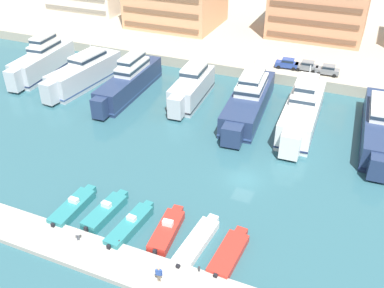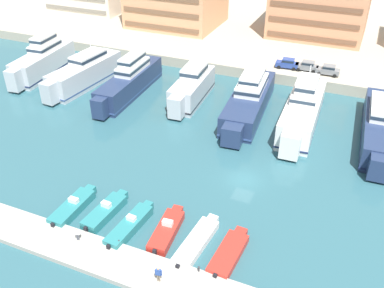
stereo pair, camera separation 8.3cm
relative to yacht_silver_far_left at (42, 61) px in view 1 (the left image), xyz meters
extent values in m
plane|color=#2D5B66|center=(44.65, -17.00, -2.70)|extent=(400.00, 400.00, 0.00)
cube|color=#ADA38E|center=(44.65, 47.86, -1.73)|extent=(180.00, 70.00, 1.95)
cube|color=#A8A399|center=(44.65, -34.98, -2.43)|extent=(120.00, 4.41, 0.54)
cube|color=silver|center=(-0.02, 0.18, -0.54)|extent=(5.33, 15.44, 4.32)
cube|color=silver|center=(0.69, -8.28, -0.43)|extent=(2.40, 2.22, 3.68)
cube|color=#192347|center=(-0.02, 0.18, -1.94)|extent=(5.38, 15.59, 0.24)
cube|color=white|center=(-0.11, 1.32, 2.33)|extent=(3.70, 6.61, 1.41)
cube|color=#233342|center=(-0.11, 1.32, 2.47)|extent=(3.75, 6.67, 0.51)
cube|color=white|center=(-0.11, 1.32, 3.73)|extent=(2.89, 5.15, 1.39)
cube|color=#233342|center=(-0.11, 1.32, 3.87)|extent=(2.92, 5.20, 0.50)
cylinder|color=silver|center=(-0.19, 2.27, 5.33)|extent=(0.16, 0.16, 1.80)
cube|color=silver|center=(-0.69, 8.18, -1.51)|extent=(3.53, 1.19, 0.20)
cube|color=silver|center=(10.14, -0.93, -0.63)|extent=(5.50, 16.19, 4.14)
cube|color=silver|center=(9.34, -9.76, -0.52)|extent=(2.42, 2.24, 3.52)
cube|color=#334C7F|center=(10.14, -0.93, -1.97)|extent=(5.56, 16.35, 0.24)
cube|color=white|center=(10.25, 0.26, 2.17)|extent=(3.77, 6.93, 1.44)
cube|color=#233342|center=(10.25, 0.26, 2.31)|extent=(3.82, 7.00, 0.52)
cylinder|color=silver|center=(10.34, 1.25, 3.79)|extent=(0.16, 0.16, 1.80)
cube|color=silver|center=(10.90, 7.43, -1.56)|extent=(3.54, 1.21, 0.20)
cube|color=navy|center=(19.18, -0.90, -0.86)|extent=(4.55, 18.05, 3.69)
cube|color=navy|center=(19.59, -10.70, -0.76)|extent=(2.17, 1.99, 3.13)
cube|color=#334C7F|center=(19.18, -0.90, -2.05)|extent=(4.60, 18.23, 0.24)
cube|color=white|center=(19.12, 0.45, 1.68)|extent=(3.28, 7.64, 1.38)
cube|color=#233342|center=(19.12, 0.45, 1.81)|extent=(3.32, 7.72, 0.50)
cube|color=white|center=(19.12, 0.45, 3.04)|extent=(2.56, 5.96, 1.35)
cube|color=#233342|center=(19.12, 0.45, 3.18)|extent=(2.59, 6.02, 0.49)
cylinder|color=silver|center=(19.07, 1.57, 4.62)|extent=(0.16, 0.16, 1.80)
cube|color=navy|center=(18.78, 8.50, -1.69)|extent=(3.27, 1.03, 0.20)
cube|color=silver|center=(29.91, 1.12, -0.74)|extent=(4.72, 12.87, 3.93)
cube|color=silver|center=(30.34, -6.09, -0.64)|extent=(2.30, 2.12, 3.34)
cube|color=black|center=(29.91, 1.12, -2.01)|extent=(4.77, 12.99, 0.24)
cube|color=white|center=(29.86, 2.06, 2.06)|extent=(3.41, 5.49, 1.67)
cube|color=#233342|center=(29.86, 2.06, 2.22)|extent=(3.46, 5.54, 0.60)
cylinder|color=silver|center=(29.81, 2.86, 3.79)|extent=(0.16, 0.16, 1.80)
cube|color=silver|center=(29.51, 7.88, -1.62)|extent=(3.43, 1.10, 0.20)
cube|color=navy|center=(39.88, 0.60, -1.03)|extent=(6.49, 19.47, 3.33)
cube|color=navy|center=(40.72, -10.06, -0.95)|extent=(2.93, 2.71, 2.83)
cube|color=#334C7F|center=(39.88, 0.60, -2.12)|extent=(6.55, 19.67, 0.24)
cube|color=white|center=(39.76, 2.03, 1.36)|extent=(4.52, 8.32, 1.45)
cube|color=#233342|center=(39.76, 2.03, 1.50)|extent=(4.57, 8.40, 0.52)
cube|color=white|center=(39.76, 2.03, 2.72)|extent=(3.52, 6.49, 1.27)
cube|color=#233342|center=(39.76, 2.03, 2.84)|extent=(3.57, 6.56, 0.46)
cylinder|color=silver|center=(39.67, 3.24, 4.25)|extent=(0.16, 0.16, 1.80)
cube|color=navy|center=(39.09, 10.59, -1.78)|extent=(4.30, 1.23, 0.20)
cube|color=white|center=(48.40, -0.43, -0.69)|extent=(5.15, 17.29, 4.02)
cube|color=white|center=(48.71, -10.04, -0.59)|extent=(2.60, 2.38, 3.42)
cube|color=#192347|center=(48.40, -0.43, -2.00)|extent=(5.20, 17.47, 0.24)
cube|color=white|center=(48.36, 0.85, 2.00)|extent=(3.82, 7.32, 1.36)
cube|color=#233342|center=(48.36, 0.85, 2.14)|extent=(3.87, 7.39, 0.49)
cube|color=white|center=(48.36, 0.85, 3.44)|extent=(2.98, 5.71, 1.50)
cube|color=#233342|center=(48.36, 0.85, 3.59)|extent=(3.02, 5.76, 0.54)
cylinder|color=silver|center=(48.32, 1.93, 5.09)|extent=(0.16, 0.16, 1.80)
cube|color=white|center=(48.11, 8.59, -1.59)|extent=(3.94, 1.03, 0.20)
cube|color=navy|center=(59.22, 0.07, -0.95)|extent=(5.07, 19.51, 3.51)
cube|color=navy|center=(59.68, -10.54, -0.86)|extent=(2.42, 2.22, 2.98)
cube|color=#192347|center=(59.22, 0.07, -2.09)|extent=(5.12, 19.70, 0.24)
cube|color=white|center=(59.16, 1.52, 1.50)|extent=(3.66, 8.26, 1.38)
cube|color=#233342|center=(59.16, 1.52, 1.64)|extent=(3.70, 8.34, 0.50)
cube|color=navy|center=(58.79, 10.18, -1.73)|extent=(3.64, 1.05, 0.20)
cube|color=teal|center=(28.64, -30.27, -2.18)|extent=(2.07, 6.20, 1.03)
cube|color=teal|center=(28.66, -26.78, -2.18)|extent=(1.12, 0.92, 0.87)
cube|color=silver|center=(28.64, -29.81, -1.41)|extent=(1.12, 0.61, 0.53)
cube|color=#283847|center=(28.64, -29.53, -1.33)|extent=(1.01, 0.09, 0.32)
cube|color=black|center=(28.61, -33.54, -2.03)|extent=(0.36, 0.28, 0.60)
cube|color=teal|center=(32.40, -29.49, -2.17)|extent=(2.38, 6.12, 1.05)
cube|color=teal|center=(32.66, -26.11, -2.17)|extent=(1.13, 0.95, 0.90)
cube|color=silver|center=(32.44, -29.04, -1.36)|extent=(1.11, 0.68, 0.56)
cube|color=#283847|center=(32.46, -28.76, -1.28)|extent=(0.97, 0.15, 0.34)
cube|color=black|center=(32.17, -32.66, -2.02)|extent=(0.38, 0.31, 0.60)
cube|color=teal|center=(36.05, -30.38, -2.16)|extent=(2.31, 6.87, 1.08)
cube|color=teal|center=(36.35, -26.66, -2.16)|extent=(1.03, 0.87, 0.92)
cube|color=silver|center=(36.09, -29.87, -1.37)|extent=(1.02, 0.68, 0.50)
cube|color=#283847|center=(36.12, -29.59, -1.30)|extent=(0.89, 0.15, 0.30)
cube|color=black|center=(35.76, -33.92, -2.01)|extent=(0.38, 0.31, 0.60)
cube|color=red|center=(39.98, -29.44, -2.21)|extent=(2.54, 6.21, 0.99)
cube|color=red|center=(39.68, -26.02, -2.21)|extent=(1.18, 1.00, 0.84)
cube|color=silver|center=(39.94, -28.99, -1.41)|extent=(1.16, 0.69, 0.59)
cube|color=#283847|center=(39.92, -28.71, -1.32)|extent=(1.01, 0.17, 0.36)
cube|color=black|center=(40.26, -32.63, -2.06)|extent=(0.38, 0.31, 0.60)
cube|color=white|center=(43.45, -29.71, -2.27)|extent=(2.55, 7.23, 0.85)
cube|color=white|center=(43.78, -25.78, -2.27)|extent=(1.15, 0.97, 0.72)
cube|color=black|center=(43.14, -33.42, -2.12)|extent=(0.38, 0.31, 0.60)
cube|color=red|center=(47.00, -29.92, -2.26)|extent=(2.55, 6.10, 0.87)
cube|color=red|center=(47.21, -26.50, -2.26)|extent=(1.26, 1.06, 0.74)
cube|color=black|center=(46.81, -33.08, -2.11)|extent=(0.38, 0.30, 0.60)
cube|color=#28428E|center=(42.39, 16.24, -0.03)|extent=(4.21, 1.99, 0.80)
cube|color=#28428E|center=(42.54, 16.25, 0.71)|extent=(2.21, 1.71, 0.68)
cube|color=#1E2833|center=(42.54, 16.25, 0.71)|extent=(2.17, 1.72, 0.37)
cylinder|color=black|center=(41.10, 15.30, -0.43)|extent=(0.65, 0.27, 0.64)
cylinder|color=black|center=(40.98, 16.99, -0.43)|extent=(0.65, 0.27, 0.64)
cylinder|color=black|center=(43.80, 15.49, -0.43)|extent=(0.65, 0.27, 0.64)
cylinder|color=black|center=(43.67, 17.19, -0.43)|extent=(0.65, 0.27, 0.64)
cube|color=slate|center=(45.93, 16.43, -0.03)|extent=(4.14, 1.80, 0.80)
cube|color=slate|center=(46.08, 16.43, 0.71)|extent=(2.14, 1.61, 0.68)
cube|color=#1E2833|center=(46.08, 16.43, 0.71)|extent=(2.10, 1.63, 0.37)
cylinder|color=black|center=(44.60, 15.54, -0.43)|extent=(0.65, 0.24, 0.64)
cylinder|color=black|center=(44.56, 17.24, -0.43)|extent=(0.65, 0.24, 0.64)
cylinder|color=black|center=(47.30, 15.61, -0.43)|extent=(0.65, 0.24, 0.64)
cylinder|color=black|center=(47.26, 17.31, -0.43)|extent=(0.65, 0.24, 0.64)
cube|color=slate|center=(49.67, 15.99, -0.03)|extent=(4.16, 1.84, 0.80)
cube|color=slate|center=(49.82, 15.99, 0.71)|extent=(2.15, 1.63, 0.68)
cube|color=#1E2833|center=(49.82, 15.99, 0.71)|extent=(2.11, 1.65, 0.37)
cylinder|color=black|center=(48.35, 15.09, -0.43)|extent=(0.65, 0.24, 0.64)
cylinder|color=black|center=(48.29, 16.79, -0.43)|extent=(0.65, 0.24, 0.64)
cylinder|color=black|center=(51.04, 15.18, -0.43)|extent=(0.65, 0.24, 0.64)
cylinder|color=black|center=(50.98, 16.88, -0.43)|extent=(0.65, 0.24, 0.64)
cube|color=gray|center=(-14.38, 29.95, 0.77)|extent=(18.17, 0.24, 0.90)
cube|color=brown|center=(12.21, 24.81, 0.86)|extent=(18.19, 0.24, 0.90)
cube|color=brown|center=(12.21, 24.81, 4.08)|extent=(18.19, 0.24, 0.90)
cube|color=brown|center=(44.02, 30.51, 0.83)|extent=(18.21, 0.24, 0.90)
cube|color=brown|center=(44.02, 30.51, 3.99)|extent=(18.21, 0.24, 0.90)
cube|color=brown|center=(44.02, 30.51, 7.15)|extent=(18.21, 0.24, 0.90)
cylinder|color=#4C515B|center=(32.21, -34.17, -1.76)|extent=(0.13, 0.13, 0.79)
cylinder|color=#4C515B|center=(32.35, -34.11, -1.76)|extent=(0.13, 0.13, 0.79)
cube|color=silver|center=(32.28, -34.14, -1.06)|extent=(0.49, 0.38, 0.60)
cylinder|color=silver|center=(32.04, -34.25, -1.11)|extent=(0.09, 0.09, 0.60)
cylinder|color=silver|center=(32.52, -34.03, -1.11)|extent=(0.09, 0.09, 0.60)
sphere|color=beige|center=(32.28, -34.14, -0.65)|extent=(0.22, 0.22, 0.22)
cylinder|color=#7A6B56|center=(42.14, -35.56, -1.73)|extent=(0.14, 0.14, 0.85)
cylinder|color=#7A6B56|center=(42.30, -35.53, -1.73)|extent=(0.14, 0.14, 0.85)
cube|color=#2D4C99|center=(42.22, -35.54, -0.98)|extent=(0.51, 0.33, 0.65)
cylinder|color=#2D4C99|center=(41.94, -35.61, -1.03)|extent=(0.10, 0.10, 0.65)
cylinder|color=#2D4C99|center=(42.50, -35.48, -1.03)|extent=(0.10, 0.10, 0.65)
sphere|color=tan|center=(42.22, -35.54, -0.54)|extent=(0.23, 0.23, 0.23)
cylinder|color=#2D2D33|center=(36.47, -33.03, -1.93)|extent=(0.18, 0.18, 0.45)
sphere|color=#2D2D33|center=(36.47, -33.03, -1.65)|extent=(0.20, 0.20, 0.20)
cylinder|color=#2D2D33|center=(45.14, -33.03, -1.93)|extent=(0.18, 0.18, 0.45)
sphere|color=#2D2D33|center=(45.14, -33.03, -1.65)|extent=(0.20, 0.20, 0.20)
camera|label=1|loc=(55.34, -58.71, 29.48)|focal=40.00mm
camera|label=2|loc=(55.42, -58.68, 29.48)|focal=40.00mm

